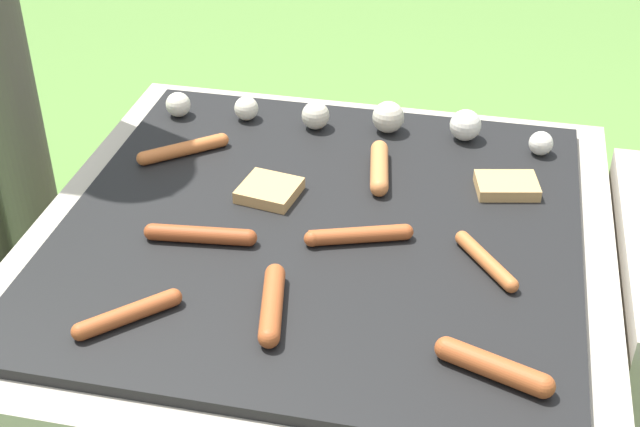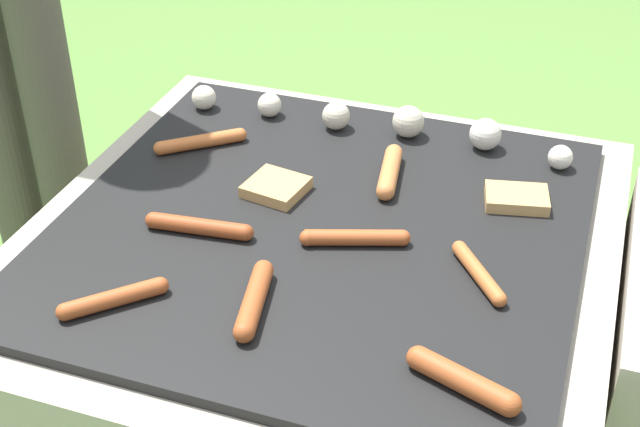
# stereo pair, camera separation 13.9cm
# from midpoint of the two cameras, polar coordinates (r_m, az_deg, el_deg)

# --- Properties ---
(ground_plane) EXTENTS (14.00, 14.00, 0.00)m
(ground_plane) POSITION_cam_midpoint_polar(r_m,az_deg,el_deg) (1.70, -2.41, -13.08)
(ground_plane) COLOR #567F38
(grill) EXTENTS (0.92, 0.92, 0.44)m
(grill) POSITION_cam_midpoint_polar(r_m,az_deg,el_deg) (1.54, -2.61, -7.56)
(grill) COLOR #A89E8C
(grill) RESTS_ON ground_plane
(sausage_front_right) EXTENTS (0.17, 0.07, 0.03)m
(sausage_front_right) POSITION_cam_midpoint_polar(r_m,az_deg,el_deg) (1.36, -0.52, -1.50)
(sausage_front_right) COLOR #A34C23
(sausage_front_right) RESTS_ON grill
(sausage_back_left) EXTENTS (0.18, 0.04, 0.03)m
(sausage_back_left) POSITION_cam_midpoint_polar(r_m,az_deg,el_deg) (1.38, -10.56, -1.45)
(sausage_back_left) COLOR #93421E
(sausage_back_left) RESTS_ON grill
(sausage_mid_left) EXTENTS (0.15, 0.07, 0.03)m
(sausage_mid_left) POSITION_cam_midpoint_polar(r_m,az_deg,el_deg) (1.14, 7.60, -9.85)
(sausage_mid_left) COLOR #A34C23
(sausage_mid_left) RESTS_ON grill
(sausage_mid_right) EXTENTS (0.10, 0.12, 0.02)m
(sausage_mid_right) POSITION_cam_midpoint_polar(r_m,az_deg,el_deg) (1.32, 7.62, -3.13)
(sausage_mid_right) COLOR #B7602D
(sausage_mid_right) RESTS_ON grill
(sausage_front_left) EXTENTS (0.12, 0.12, 0.02)m
(sausage_front_left) POSITION_cam_midpoint_polar(r_m,az_deg,el_deg) (1.26, -15.35, -6.35)
(sausage_front_left) COLOR #A34C23
(sausage_front_left) RESTS_ON grill
(sausage_front_center) EXTENTS (0.06, 0.16, 0.03)m
(sausage_front_center) POSITION_cam_midpoint_polar(r_m,az_deg,el_deg) (1.23, -6.34, -5.92)
(sausage_front_center) COLOR #A34C23
(sausage_front_center) RESTS_ON grill
(sausage_back_center) EXTENTS (0.05, 0.16, 0.03)m
(sausage_back_center) POSITION_cam_midpoint_polar(r_m,az_deg,el_deg) (1.52, 1.21, 2.88)
(sausage_back_center) COLOR #C6753D
(sausage_back_center) RESTS_ON grill
(sausage_back_right) EXTENTS (0.14, 0.12, 0.02)m
(sausage_back_right) POSITION_cam_midpoint_polar(r_m,az_deg,el_deg) (1.61, -11.21, 3.99)
(sausage_back_right) COLOR #B7602D
(sausage_back_right) RESTS_ON grill
(bread_slice_center) EXTENTS (0.11, 0.10, 0.02)m
(bread_slice_center) POSITION_cam_midpoint_polar(r_m,az_deg,el_deg) (1.48, -5.97, 1.40)
(bread_slice_center) COLOR tan
(bread_slice_center) RESTS_ON grill
(bread_slice_right) EXTENTS (0.11, 0.09, 0.02)m
(bread_slice_right) POSITION_cam_midpoint_polar(r_m,az_deg,el_deg) (1.50, 9.29, 1.68)
(bread_slice_right) COLOR tan
(bread_slice_right) RESTS_ON grill
(mushroom_row) EXTENTS (0.72, 0.08, 0.06)m
(mushroom_row) POSITION_cam_midpoint_polar(r_m,az_deg,el_deg) (1.65, 0.28, 6.04)
(mushroom_row) COLOR beige
(mushroom_row) RESTS_ON grill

